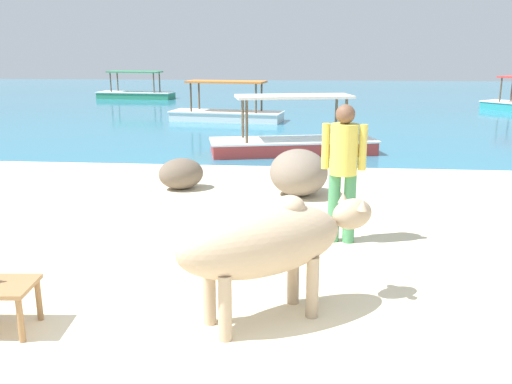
# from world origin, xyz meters

# --- Properties ---
(sand_beach) EXTENTS (18.00, 14.00, 0.04)m
(sand_beach) POSITION_xyz_m (0.00, 0.00, 0.02)
(sand_beach) COLOR beige
(sand_beach) RESTS_ON ground
(water_surface) EXTENTS (60.00, 36.00, 0.03)m
(water_surface) POSITION_xyz_m (0.00, 22.00, 0.00)
(water_surface) COLOR teal
(water_surface) RESTS_ON ground
(cow) EXTENTS (1.76, 1.35, 1.05)m
(cow) POSITION_xyz_m (0.41, 0.72, 0.73)
(cow) COLOR tan
(cow) RESTS_ON sand_beach
(person_standing) EXTENTS (0.51, 0.32, 1.62)m
(person_standing) POSITION_xyz_m (1.14, 2.72, 0.99)
(person_standing) COLOR #428956
(person_standing) RESTS_ON sand_beach
(shore_rock_large) EXTENTS (1.17, 1.20, 0.73)m
(shore_rock_large) POSITION_xyz_m (0.61, 4.83, 0.40)
(shore_rock_large) COLOR gray
(shore_rock_large) RESTS_ON sand_beach
(shore_rock_medium) EXTENTS (0.91, 0.83, 0.51)m
(shore_rock_medium) POSITION_xyz_m (-1.31, 5.06, 0.29)
(shore_rock_medium) COLOR #6B5B4C
(shore_rock_medium) RESTS_ON sand_beach
(boat_green) EXTENTS (3.77, 1.50, 1.29)m
(boat_green) POSITION_xyz_m (-7.48, 22.40, 0.29)
(boat_green) COLOR #338E66
(boat_green) RESTS_ON water_surface
(boat_red) EXTENTS (3.84, 1.95, 1.29)m
(boat_red) POSITION_xyz_m (0.42, 8.57, 0.29)
(boat_red) COLOR #C63833
(boat_red) RESTS_ON water_surface
(boat_white) EXTENTS (3.80, 1.69, 1.29)m
(boat_white) POSITION_xyz_m (-1.89, 14.21, 0.29)
(boat_white) COLOR white
(boat_white) RESTS_ON water_surface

